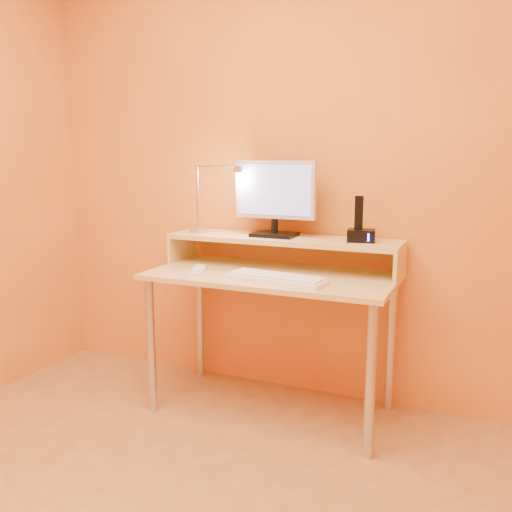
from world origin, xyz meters
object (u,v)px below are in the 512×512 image
at_px(monitor_panel, 275,190).
at_px(keyboard, 277,279).
at_px(phone_dock, 361,236).
at_px(lamp_base, 198,230).
at_px(mouse, 307,282).
at_px(remote_control, 198,270).

distance_m(monitor_panel, keyboard, 0.52).
height_order(monitor_panel, phone_dock, monitor_panel).
bearing_deg(lamp_base, phone_dock, 1.96).
relative_size(monitor_panel, mouse, 4.54).
relative_size(monitor_panel, phone_dock, 3.30).
xyz_separation_m(phone_dock, mouse, (-0.16, -0.32, -0.17)).
bearing_deg(phone_dock, mouse, -127.66).
xyz_separation_m(mouse, remote_control, (-0.58, 0.05, -0.01)).
distance_m(phone_dock, keyboard, 0.48).
xyz_separation_m(lamp_base, remote_control, (0.13, -0.24, -0.16)).
xyz_separation_m(keyboard, mouse, (0.15, -0.01, 0.01)).
distance_m(keyboard, mouse, 0.15).
bearing_deg(remote_control, phone_dock, -0.17).
xyz_separation_m(lamp_base, mouse, (0.72, -0.29, -0.16)).
relative_size(lamp_base, mouse, 1.06).
height_order(lamp_base, remote_control, lamp_base).
relative_size(monitor_panel, remote_control, 2.15).
bearing_deg(keyboard, phone_dock, 51.54).
xyz_separation_m(monitor_panel, keyboard, (0.14, -0.32, -0.39)).
bearing_deg(remote_control, keyboard, -25.14).
bearing_deg(monitor_panel, mouse, -48.54).
bearing_deg(monitor_panel, lamp_base, -174.03).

